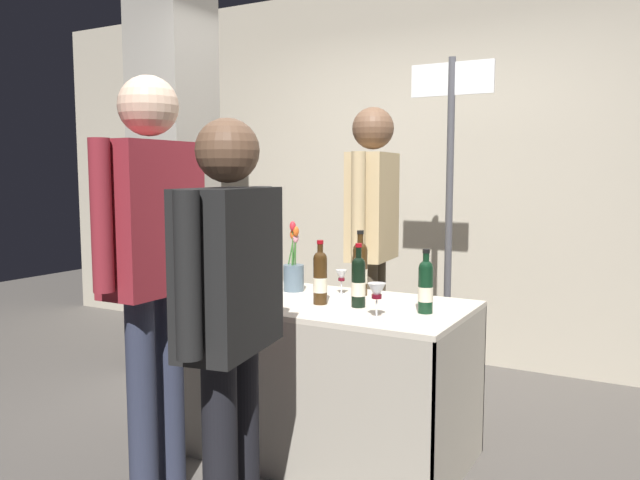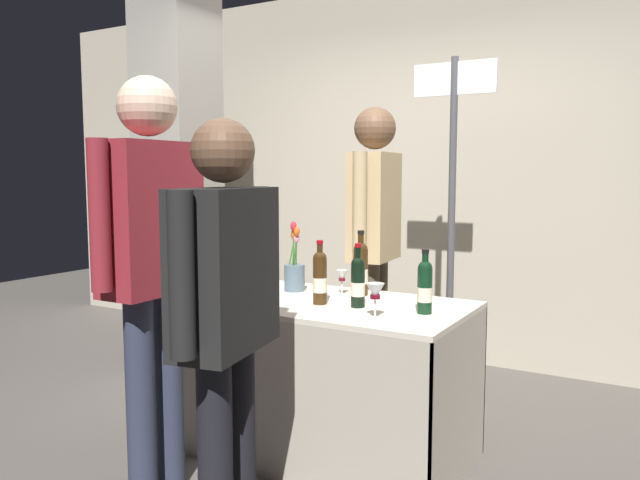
% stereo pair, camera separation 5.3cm
% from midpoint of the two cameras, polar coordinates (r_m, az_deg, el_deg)
% --- Properties ---
extents(ground_plane, '(12.00, 12.00, 0.00)m').
position_cam_midpoint_polar(ground_plane, '(3.35, 0.47, -18.50)').
color(ground_plane, '#514C47').
extents(back_partition, '(7.78, 0.12, 2.82)m').
position_cam_midpoint_polar(back_partition, '(4.78, 11.79, 6.13)').
color(back_partition, '#B2A893').
rests_on(back_partition, ground_plane).
extents(concrete_pillar, '(0.46, 0.46, 2.84)m').
position_cam_midpoint_polar(concrete_pillar, '(4.54, -12.41, 6.26)').
color(concrete_pillar, gray).
rests_on(concrete_pillar, ground_plane).
extents(tasting_table, '(1.45, 0.77, 0.77)m').
position_cam_midpoint_polar(tasting_table, '(3.17, 0.48, -9.72)').
color(tasting_table, beige).
rests_on(tasting_table, ground_plane).
extents(featured_wine_bottle, '(0.07, 0.07, 0.29)m').
position_cam_midpoint_polar(featured_wine_bottle, '(2.85, 10.03, -4.13)').
color(featured_wine_bottle, black).
rests_on(featured_wine_bottle, tasting_table).
extents(display_bottle_0, '(0.07, 0.07, 0.31)m').
position_cam_midpoint_polar(display_bottle_0, '(3.00, 0.49, -3.36)').
color(display_bottle_0, '#38230F').
rests_on(display_bottle_0, tasting_table).
extents(display_bottle_1, '(0.07, 0.07, 0.30)m').
position_cam_midpoint_polar(display_bottle_1, '(2.94, 3.98, -3.72)').
color(display_bottle_1, black).
rests_on(display_bottle_1, tasting_table).
extents(display_bottle_2, '(0.08, 0.08, 0.31)m').
position_cam_midpoint_polar(display_bottle_2, '(3.56, -6.53, -1.93)').
color(display_bottle_2, '#38230F').
rests_on(display_bottle_2, tasting_table).
extents(display_bottle_3, '(0.08, 0.08, 0.34)m').
position_cam_midpoint_polar(display_bottle_3, '(3.22, 4.18, -2.54)').
color(display_bottle_3, '#38230F').
rests_on(display_bottle_3, tasting_table).
extents(wine_glass_near_vendor, '(0.08, 0.08, 0.15)m').
position_cam_midpoint_polar(wine_glass_near_vendor, '(2.72, 5.59, -4.80)').
color(wine_glass_near_vendor, silver).
rests_on(wine_glass_near_vendor, tasting_table).
extents(wine_glass_mid, '(0.07, 0.07, 0.13)m').
position_cam_midpoint_polar(wine_glass_mid, '(3.24, 2.47, -3.41)').
color(wine_glass_mid, silver).
rests_on(wine_glass_mid, tasting_table).
extents(flower_vase, '(0.11, 0.11, 0.37)m').
position_cam_midpoint_polar(flower_vase, '(3.34, -1.88, -2.85)').
color(flower_vase, slate).
rests_on(flower_vase, tasting_table).
extents(vendor_presenter, '(0.25, 0.56, 1.78)m').
position_cam_midpoint_polar(vendor_presenter, '(3.70, 5.34, 1.06)').
color(vendor_presenter, '#4C4233').
rests_on(vendor_presenter, ground_plane).
extents(taster_foreground_right, '(0.28, 0.61, 1.58)m').
position_cam_midpoint_polar(taster_foreground_right, '(2.18, -7.91, -5.82)').
color(taster_foreground_right, black).
rests_on(taster_foreground_right, ground_plane).
extents(taster_foreground_left, '(0.25, 0.61, 1.79)m').
position_cam_midpoint_polar(taster_foreground_left, '(2.70, -14.55, -0.57)').
color(taster_foreground_left, '#2D3347').
rests_on(taster_foreground_left, ground_plane).
extents(booth_signpost, '(0.50, 0.04, 2.08)m').
position_cam_midpoint_polar(booth_signpost, '(3.87, 12.29, 4.45)').
color(booth_signpost, '#47474C').
rests_on(booth_signpost, ground_plane).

